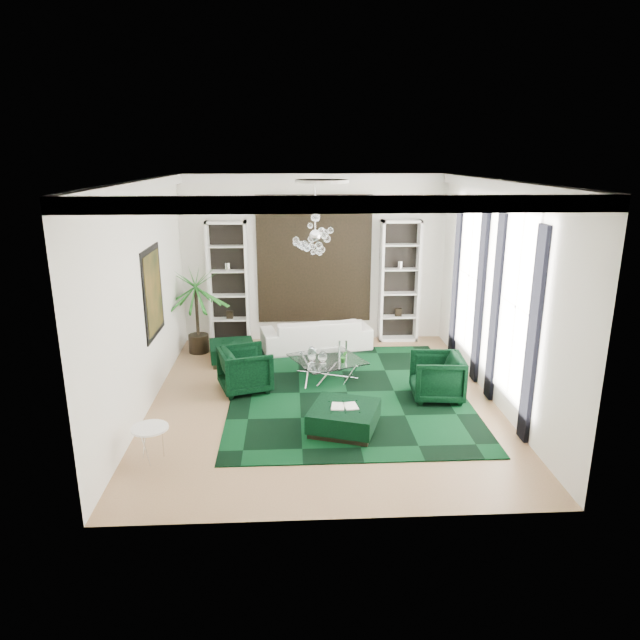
{
  "coord_description": "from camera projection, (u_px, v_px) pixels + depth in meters",
  "views": [
    {
      "loc": [
        -0.54,
        -9.36,
        4.19
      ],
      "look_at": [
        -0.02,
        0.5,
        1.32
      ],
      "focal_mm": 32.0,
      "sensor_mm": 36.0,
      "label": 1
    }
  ],
  "objects": [
    {
      "name": "palm",
      "position": [
        196.0,
        299.0,
        12.25
      ],
      "size": [
        1.79,
        1.79,
        2.4
      ],
      "primitive_type": null,
      "rotation": [
        0.0,
        0.0,
        0.22
      ],
      "color": "#1F6B1F",
      "rests_on": "floor"
    },
    {
      "name": "tapestry",
      "position": [
        314.0,
        259.0,
        12.96
      ],
      "size": [
        2.5,
        0.06,
        2.8
      ],
      "primitive_type": "cube",
      "color": "black",
      "rests_on": "wall_back"
    },
    {
      "name": "curtain_near_a",
      "position": [
        533.0,
        337.0,
        8.25
      ],
      "size": [
        0.07,
        0.3,
        3.25
      ],
      "primitive_type": "cube",
      "color": "black",
      "rests_on": "floor"
    },
    {
      "name": "rug",
      "position": [
        347.0,
        392.0,
        10.43
      ],
      "size": [
        4.2,
        5.0,
        0.02
      ],
      "primitive_type": "cube",
      "color": "black",
      "rests_on": "floor"
    },
    {
      "name": "wall_back",
      "position": [
        314.0,
        259.0,
        13.01
      ],
      "size": [
        6.0,
        0.02,
        3.8
      ],
      "primitive_type": "cube",
      "color": "white",
      "rests_on": "ground"
    },
    {
      "name": "wall_left",
      "position": [
        143.0,
        298.0,
        9.49
      ],
      "size": [
        0.02,
        7.0,
        3.8
      ],
      "primitive_type": "cube",
      "color": "white",
      "rests_on": "ground"
    },
    {
      "name": "book",
      "position": [
        344.0,
        406.0,
        8.9
      ],
      "size": [
        0.42,
        0.28,
        0.03
      ],
      "primitive_type": "cube",
      "color": "white",
      "rests_on": "ottoman_front"
    },
    {
      "name": "ceiling",
      "position": [
        323.0,
        179.0,
        9.11
      ],
      "size": [
        6.0,
        7.0,
        0.02
      ],
      "primitive_type": "cube",
      "color": "white",
      "rests_on": "ground"
    },
    {
      "name": "curtain_far_a",
      "position": [
        480.0,
        297.0,
        10.55
      ],
      "size": [
        0.07,
        0.3,
        3.25
      ],
      "primitive_type": "cube",
      "color": "black",
      "rests_on": "floor"
    },
    {
      "name": "armchair_right",
      "position": [
        437.0,
        377.0,
        10.08
      ],
      "size": [
        0.96,
        0.94,
        0.81
      ],
      "primitive_type": "imported",
      "rotation": [
        0.0,
        0.0,
        -1.66
      ],
      "color": "black",
      "rests_on": "floor"
    },
    {
      "name": "curtain_near_b",
      "position": [
        496.0,
        309.0,
        9.74
      ],
      "size": [
        0.07,
        0.3,
        3.25
      ],
      "primitive_type": "cube",
      "color": "black",
      "rests_on": "floor"
    },
    {
      "name": "armchair_left",
      "position": [
        245.0,
        370.0,
        10.43
      ],
      "size": [
        1.12,
        1.1,
        0.81
      ],
      "primitive_type": "imported",
      "rotation": [
        0.0,
        0.0,
        1.88
      ],
      "color": "black",
      "rests_on": "floor"
    },
    {
      "name": "window_far",
      "position": [
        470.0,
        276.0,
        11.23
      ],
      "size": [
        0.03,
        1.1,
        2.9
      ],
      "primitive_type": "cube",
      "color": "white",
      "rests_on": "wall_right"
    },
    {
      "name": "curtain_far_b",
      "position": [
        456.0,
        280.0,
        12.04
      ],
      "size": [
        0.07,
        0.3,
        3.25
      ],
      "primitive_type": "cube",
      "color": "black",
      "rests_on": "floor"
    },
    {
      "name": "ottoman_side",
      "position": [
        232.0,
        352.0,
        11.97
      ],
      "size": [
        1.04,
        1.04,
        0.4
      ],
      "primitive_type": "cube",
      "rotation": [
        0.0,
        0.0,
        0.17
      ],
      "color": "black",
      "rests_on": "floor"
    },
    {
      "name": "sofa",
      "position": [
        316.0,
        334.0,
        12.71
      ],
      "size": [
        2.53,
        1.36,
        0.7
      ],
      "primitive_type": "imported",
      "rotation": [
        0.0,
        0.0,
        3.33
      ],
      "color": "silver",
      "rests_on": "floor"
    },
    {
      "name": "shelving_right",
      "position": [
        399.0,
        281.0,
        13.05
      ],
      "size": [
        0.9,
        0.38,
        2.8
      ],
      "primitive_type": null,
      "color": "white",
      "rests_on": "floor"
    },
    {
      "name": "wall_front",
      "position": [
        341.0,
        371.0,
        6.27
      ],
      "size": [
        6.0,
        0.02,
        3.8
      ],
      "primitive_type": "cube",
      "color": "white",
      "rests_on": "ground"
    },
    {
      "name": "chandelier",
      "position": [
        315.0,
        236.0,
        9.81
      ],
      "size": [
        0.84,
        0.84,
        0.72
      ],
      "primitive_type": null,
      "rotation": [
        0.0,
        0.0,
        0.06
      ],
      "color": "white",
      "rests_on": "ceiling"
    },
    {
      "name": "window_near",
      "position": [
        516.0,
        307.0,
        8.93
      ],
      "size": [
        0.03,
        1.1,
        2.9
      ],
      "primitive_type": "cube",
      "color": "white",
      "rests_on": "wall_right"
    },
    {
      "name": "crown_molding",
      "position": [
        323.0,
        186.0,
        9.14
      ],
      "size": [
        6.0,
        7.0,
        0.18
      ],
      "primitive_type": null,
      "color": "white",
      "rests_on": "ceiling"
    },
    {
      "name": "table_plant",
      "position": [
        344.0,
        357.0,
        10.72
      ],
      "size": [
        0.14,
        0.12,
        0.24
      ],
      "primitive_type": "imported",
      "rotation": [
        0.0,
        0.0,
        0.07
      ],
      "color": "#1F6B1F",
      "rests_on": "coffee_table"
    },
    {
      "name": "ottoman_front",
      "position": [
        344.0,
        418.0,
        8.96
      ],
      "size": [
        1.27,
        1.27,
        0.4
      ],
      "primitive_type": "cube",
      "rotation": [
        0.0,
        0.0,
        -0.33
      ],
      "color": "black",
      "rests_on": "floor"
    },
    {
      "name": "side_table",
      "position": [
        151.0,
        444.0,
        8.07
      ],
      "size": [
        0.64,
        0.64,
        0.5
      ],
      "primitive_type": "cylinder",
      "rotation": [
        0.0,
        0.0,
        0.26
      ],
      "color": "white",
      "rests_on": "floor"
    },
    {
      "name": "wall_right",
      "position": [
        498.0,
        293.0,
        9.79
      ],
      "size": [
        0.02,
        7.0,
        3.8
      ],
      "primitive_type": "cube",
      "color": "white",
      "rests_on": "ground"
    },
    {
      "name": "coffee_table",
      "position": [
        327.0,
        368.0,
        11.04
      ],
      "size": [
        1.58,
        1.58,
        0.41
      ],
      "primitive_type": null,
      "rotation": [
        0.0,
        0.0,
        0.41
      ],
      "color": "white",
      "rests_on": "floor"
    },
    {
      "name": "floor",
      "position": [
        323.0,
        399.0,
        10.17
      ],
      "size": [
        6.0,
        7.0,
        0.02
      ],
      "primitive_type": "cube",
      "color": "#A78058",
      "rests_on": "ground"
    },
    {
      "name": "shelving_left",
      "position": [
        228.0,
        283.0,
        12.86
      ],
      "size": [
        0.9,
        0.38,
        2.8
      ],
      "primitive_type": null,
      "color": "white",
      "rests_on": "floor"
    },
    {
      "name": "painting",
      "position": [
        154.0,
        292.0,
        10.08
      ],
      "size": [
        0.04,
        1.3,
        1.6
      ],
      "primitive_type": "cube",
      "color": "black",
      "rests_on": "wall_left"
    },
    {
      "name": "ceiling_medallion",
      "position": [
        322.0,
        181.0,
        9.41
      ],
      "size": [
        0.9,
        0.9,
        0.05
      ],
      "primitive_type": "cylinder",
      "color": "white",
      "rests_on": "ceiling"
    }
  ]
}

